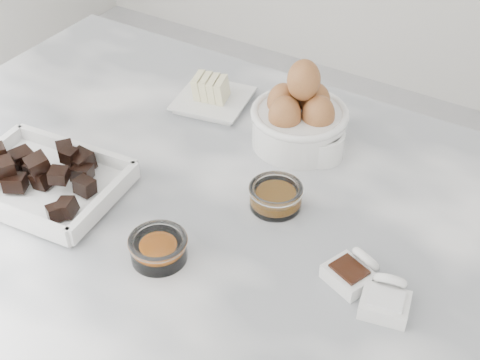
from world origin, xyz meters
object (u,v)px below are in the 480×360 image
(chocolate_dish, at_px, (42,177))
(vanilla_spoon, at_px, (353,271))
(butter_plate, at_px, (212,95))
(sugar_ramekin, at_px, (321,143))
(salt_spoon, at_px, (386,298))
(zest_bowl, at_px, (158,247))
(honey_bowl, at_px, (276,196))
(egg_bowl, at_px, (300,117))

(chocolate_dish, bearing_deg, vanilla_spoon, 9.37)
(butter_plate, xyz_separation_m, sugar_ramekin, (0.24, -0.04, 0.01))
(chocolate_dish, distance_m, salt_spoon, 0.54)
(zest_bowl, distance_m, salt_spoon, 0.31)
(butter_plate, distance_m, sugar_ramekin, 0.24)
(sugar_ramekin, distance_m, honey_bowl, 0.15)
(sugar_ramekin, bearing_deg, egg_bowl, 163.78)
(egg_bowl, bearing_deg, butter_plate, 172.70)
(chocolate_dish, xyz_separation_m, sugar_ramekin, (0.32, 0.30, -0.00))
(egg_bowl, bearing_deg, honey_bowl, -74.01)
(sugar_ramekin, bearing_deg, salt_spoon, -49.00)
(butter_plate, distance_m, vanilla_spoon, 0.47)
(chocolate_dish, xyz_separation_m, butter_plate, (0.08, 0.34, -0.01))
(egg_bowl, distance_m, zest_bowl, 0.34)
(butter_plate, distance_m, salt_spoon, 0.53)
(salt_spoon, bearing_deg, egg_bowl, 135.26)
(chocolate_dish, bearing_deg, sugar_ramekin, 43.10)
(chocolate_dish, distance_m, zest_bowl, 0.24)
(egg_bowl, xyz_separation_m, vanilla_spoon, (0.20, -0.24, -0.04))
(egg_bowl, height_order, salt_spoon, egg_bowl)
(chocolate_dish, height_order, butter_plate, chocolate_dish)
(egg_bowl, bearing_deg, chocolate_dish, -130.96)
(sugar_ramekin, xyz_separation_m, zest_bowl, (-0.09, -0.32, -0.01))
(butter_plate, relative_size, sugar_ramekin, 1.93)
(butter_plate, bearing_deg, vanilla_spoon, -33.48)
(butter_plate, bearing_deg, egg_bowl, -7.30)
(zest_bowl, bearing_deg, honey_bowl, 65.08)
(honey_bowl, distance_m, zest_bowl, 0.20)
(butter_plate, distance_m, egg_bowl, 0.19)
(sugar_ramekin, bearing_deg, vanilla_spoon, -54.82)
(sugar_ramekin, relative_size, vanilla_spoon, 0.87)
(salt_spoon, bearing_deg, butter_plate, 147.89)
(chocolate_dish, height_order, vanilla_spoon, chocolate_dish)
(honey_bowl, relative_size, salt_spoon, 0.99)
(chocolate_dish, relative_size, zest_bowl, 3.12)
(salt_spoon, bearing_deg, vanilla_spoon, 158.91)
(vanilla_spoon, bearing_deg, zest_bowl, -157.13)
(honey_bowl, bearing_deg, chocolate_dish, -154.09)
(honey_bowl, height_order, zest_bowl, same)
(butter_plate, bearing_deg, honey_bowl, -38.11)
(zest_bowl, bearing_deg, sugar_ramekin, 75.28)
(egg_bowl, relative_size, zest_bowl, 1.98)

